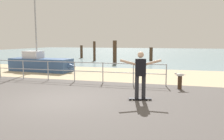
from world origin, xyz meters
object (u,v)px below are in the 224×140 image
object	(u,v)px
bollard_short	(180,83)
skateboarder	(140,72)
skateboard	(140,99)
seagull	(180,75)
sailboat	(43,64)

from	to	relation	value
bollard_short	skateboarder	bearing A→B (deg)	-120.45
skateboarder	bollard_short	distance (m)	2.81
bollard_short	skateboard	bearing A→B (deg)	-120.45
skateboarder	seagull	bearing A→B (deg)	59.82
sailboat	bollard_short	world-z (taller)	sailboat
sailboat	skateboarder	distance (m)	9.69
bollard_short	sailboat	bearing A→B (deg)	158.30
sailboat	bollard_short	size ratio (longest dim) A/B	9.03
seagull	skateboard	bearing A→B (deg)	-120.18
skateboard	seagull	xyz separation A→B (m)	(1.36, 2.34, 0.58)
skateboard	skateboarder	distance (m)	0.95
sailboat	bollard_short	distance (m)	9.71
skateboarder	seagull	xyz separation A→B (m)	(1.36, 2.34, -0.37)
skateboard	bollard_short	size ratio (longest dim) A/B	1.45
skateboarder	bollard_short	size ratio (longest dim) A/B	2.90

